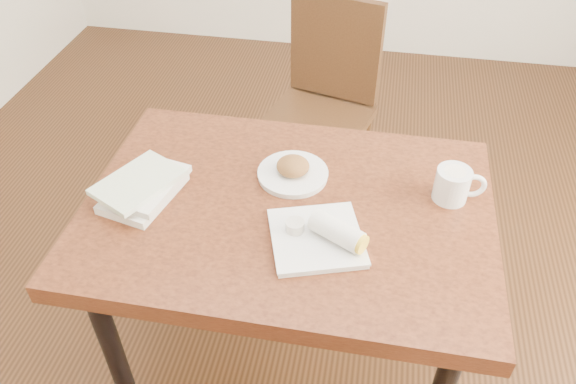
% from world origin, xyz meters
% --- Properties ---
extents(ground, '(4.00, 5.00, 0.01)m').
position_xyz_m(ground, '(0.00, 0.00, -0.01)').
color(ground, '#472814').
rests_on(ground, ground).
extents(table, '(1.16, 0.82, 0.75)m').
position_xyz_m(table, '(0.00, 0.00, 0.66)').
color(table, brown).
rests_on(table, ground).
extents(chair_far, '(0.51, 0.51, 0.95)m').
position_xyz_m(chair_far, '(-0.01, 0.93, 0.55)').
color(chair_far, '#422813').
rests_on(chair_far, ground).
extents(plate_scone, '(0.21, 0.21, 0.07)m').
position_xyz_m(plate_scone, '(-0.01, 0.13, 0.77)').
color(plate_scone, white).
rests_on(plate_scone, table).
extents(coffee_mug, '(0.15, 0.10, 0.10)m').
position_xyz_m(coffee_mug, '(0.46, 0.12, 0.80)').
color(coffee_mug, white).
rests_on(coffee_mug, table).
extents(plate_burrito, '(0.30, 0.30, 0.08)m').
position_xyz_m(plate_burrito, '(0.12, -0.13, 0.77)').
color(plate_burrito, white).
rests_on(plate_burrito, table).
extents(book_stack, '(0.25, 0.29, 0.06)m').
position_xyz_m(book_stack, '(-0.42, -0.04, 0.78)').
color(book_stack, white).
rests_on(book_stack, table).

